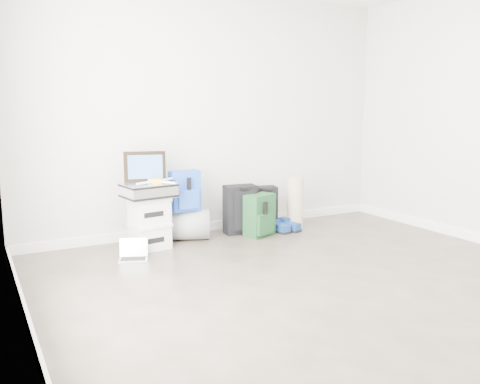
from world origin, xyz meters
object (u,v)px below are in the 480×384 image
briefcase (149,190)px  laptop (133,254)px  boxes_stack (150,223)px  large_suitcase (241,209)px  duffel_bag (185,225)px  carry_on (263,208)px

briefcase → laptop: briefcase is taller
boxes_stack → large_suitcase: large_suitcase is taller
briefcase → large_suitcase: 1.17m
large_suitcase → duffel_bag: bearing=-176.8°
duffel_bag → laptop: duffel_bag is taller
briefcase → carry_on: bearing=-1.4°
large_suitcase → laptop: large_suitcase is taller
boxes_stack → large_suitcase: size_ratio=0.96×
carry_on → laptop: carry_on is taller
duffel_bag → laptop: 0.83m
laptop → boxes_stack: bearing=67.9°
boxes_stack → laptop: size_ratio=1.68×
large_suitcase → laptop: 1.45m
boxes_stack → laptop: (-0.26, -0.28, -0.22)m
carry_on → briefcase: bearing=-159.6°
boxes_stack → carry_on: 1.45m
boxes_stack → briefcase: bearing=172.0°
briefcase → duffel_bag: 0.64m
duffel_bag → large_suitcase: size_ratio=0.96×
duffel_bag → laptop: bearing=-126.7°
briefcase → boxes_stack: bearing=-7.8°
carry_on → laptop: (-1.70, -0.44, -0.21)m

